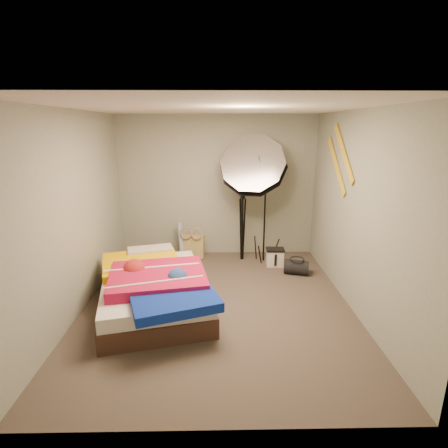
{
  "coord_description": "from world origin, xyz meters",
  "views": [
    {
      "loc": [
        0.01,
        -4.2,
        2.3
      ],
      "look_at": [
        0.1,
        0.6,
        0.95
      ],
      "focal_mm": 28.0,
      "sensor_mm": 36.0,
      "label": 1
    }
  ],
  "objects_px": {
    "duffel_bag": "(296,267)",
    "photo_umbrella": "(254,167)",
    "bed": "(155,288)",
    "tote_bag": "(193,246)",
    "camera_case": "(275,258)",
    "camera_tripod": "(242,222)",
    "wrapping_roll": "(181,240)"
  },
  "relations": [
    {
      "from": "duffel_bag",
      "to": "photo_umbrella",
      "type": "xyz_separation_m",
      "value": [
        -0.67,
        0.51,
        1.54
      ]
    },
    {
      "from": "duffel_bag",
      "to": "bed",
      "type": "relative_size",
      "value": 0.18
    },
    {
      "from": "tote_bag",
      "to": "camera_case",
      "type": "height_order",
      "value": "tote_bag"
    },
    {
      "from": "camera_case",
      "to": "camera_tripod",
      "type": "distance_m",
      "value": 0.83
    },
    {
      "from": "bed",
      "to": "camera_tripod",
      "type": "bearing_deg",
      "value": 53.49
    },
    {
      "from": "wrapping_roll",
      "to": "camera_tripod",
      "type": "xyz_separation_m",
      "value": [
        1.1,
        -0.1,
        0.37
      ]
    },
    {
      "from": "wrapping_roll",
      "to": "bed",
      "type": "relative_size",
      "value": 0.3
    },
    {
      "from": "bed",
      "to": "camera_tripod",
      "type": "height_order",
      "value": "camera_tripod"
    },
    {
      "from": "tote_bag",
      "to": "duffel_bag",
      "type": "xyz_separation_m",
      "value": [
        1.72,
        -0.77,
        -0.09
      ]
    },
    {
      "from": "bed",
      "to": "camera_tripod",
      "type": "distance_m",
      "value": 2.15
    },
    {
      "from": "wrapping_roll",
      "to": "camera_case",
      "type": "height_order",
      "value": "wrapping_roll"
    },
    {
      "from": "bed",
      "to": "camera_case",
      "type": "bearing_deg",
      "value": 37.5
    },
    {
      "from": "duffel_bag",
      "to": "bed",
      "type": "xyz_separation_m",
      "value": [
        -2.09,
        -1.02,
        0.16
      ]
    },
    {
      "from": "camera_case",
      "to": "camera_tripod",
      "type": "bearing_deg",
      "value": 151.55
    },
    {
      "from": "tote_bag",
      "to": "camera_case",
      "type": "xyz_separation_m",
      "value": [
        1.42,
        -0.42,
        -0.07
      ]
    },
    {
      "from": "duffel_bag",
      "to": "photo_umbrella",
      "type": "relative_size",
      "value": 0.17
    },
    {
      "from": "tote_bag",
      "to": "photo_umbrella",
      "type": "relative_size",
      "value": 0.18
    },
    {
      "from": "tote_bag",
      "to": "photo_umbrella",
      "type": "height_order",
      "value": "photo_umbrella"
    },
    {
      "from": "photo_umbrella",
      "to": "wrapping_roll",
      "type": "bearing_deg",
      "value": 168.19
    },
    {
      "from": "camera_case",
      "to": "duffel_bag",
      "type": "relative_size",
      "value": 0.73
    },
    {
      "from": "tote_bag",
      "to": "camera_tripod",
      "type": "distance_m",
      "value": 1.01
    },
    {
      "from": "camera_tripod",
      "to": "bed",
      "type": "bearing_deg",
      "value": -126.51
    },
    {
      "from": "bed",
      "to": "duffel_bag",
      "type": "bearing_deg",
      "value": 26.11
    },
    {
      "from": "tote_bag",
      "to": "camera_tripod",
      "type": "xyz_separation_m",
      "value": [
        0.89,
        -0.1,
        0.48
      ]
    },
    {
      "from": "wrapping_roll",
      "to": "bed",
      "type": "distance_m",
      "value": 1.81
    },
    {
      "from": "wrapping_roll",
      "to": "camera_tripod",
      "type": "relative_size",
      "value": 0.53
    },
    {
      "from": "duffel_bag",
      "to": "photo_umbrella",
      "type": "height_order",
      "value": "photo_umbrella"
    },
    {
      "from": "tote_bag",
      "to": "photo_umbrella",
      "type": "xyz_separation_m",
      "value": [
        1.04,
        -0.26,
        1.44
      ]
    },
    {
      "from": "camera_case",
      "to": "bed",
      "type": "relative_size",
      "value": 0.13
    },
    {
      "from": "bed",
      "to": "photo_umbrella",
      "type": "relative_size",
      "value": 0.95
    },
    {
      "from": "camera_case",
      "to": "photo_umbrella",
      "type": "bearing_deg",
      "value": 159.42
    },
    {
      "from": "tote_bag",
      "to": "duffel_bag",
      "type": "distance_m",
      "value": 1.89
    }
  ]
}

